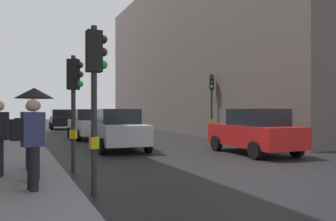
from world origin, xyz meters
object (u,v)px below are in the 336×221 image
object	(u,v)px
car_white_compact	(89,124)
traffic_light_mid_street	(212,94)
traffic_light_near_left	(95,78)
pedestrian_with_umbrella	(33,105)
car_silver_hatchback	(119,129)
pedestrian_with_black_backpack	(33,135)
traffic_light_far_median	(95,97)
pedestrian_with_grey_backpack	(30,139)
car_dark_suv	(62,119)
car_red_sedan	(255,131)
traffic_light_near_right	(74,92)

from	to	relation	value
car_white_compact	traffic_light_mid_street	bearing A→B (deg)	-26.33
traffic_light_near_left	car_white_compact	xyz separation A→B (m)	(2.52, 13.57, -1.49)
traffic_light_near_left	pedestrian_with_umbrella	world-z (taller)	traffic_light_near_left
car_silver_hatchback	pedestrian_with_black_backpack	size ratio (longest dim) A/B	2.45
traffic_light_far_median	traffic_light_mid_street	xyz separation A→B (m)	(4.91, -9.23, -0.08)
pedestrian_with_grey_backpack	car_dark_suv	bearing A→B (deg)	81.93
pedestrian_with_grey_backpack	car_silver_hatchback	bearing A→B (deg)	62.15
traffic_light_far_median	car_dark_suv	world-z (taller)	traffic_light_far_median
traffic_light_near_left	pedestrian_with_umbrella	distance (m)	2.91
traffic_light_near_left	car_red_sedan	distance (m)	8.16
car_white_compact	pedestrian_with_black_backpack	xyz separation A→B (m)	(-3.65, -12.45, 0.29)
car_silver_hatchback	pedestrian_with_black_backpack	world-z (taller)	pedestrian_with_black_backpack
traffic_light_mid_street	car_white_compact	size ratio (longest dim) A/B	0.91
traffic_light_near_left	car_silver_hatchback	xyz separation A→B (m)	(2.60, 7.37, -1.49)
pedestrian_with_umbrella	car_silver_hatchback	bearing A→B (deg)	52.15
traffic_light_mid_street	car_dark_suv	distance (m)	16.23
pedestrian_with_black_backpack	car_red_sedan	bearing A→B (deg)	18.37
traffic_light_mid_street	pedestrian_with_black_backpack	xyz separation A→B (m)	(-10.20, -9.21, -1.49)
traffic_light_far_median	car_red_sedan	xyz separation A→B (m)	(2.89, -15.72, -1.85)
pedestrian_with_umbrella	pedestrian_with_black_backpack	distance (m)	1.68
traffic_light_near_left	car_red_sedan	xyz separation A→B (m)	(7.05, 3.84, -1.49)
pedestrian_with_umbrella	car_white_compact	bearing A→B (deg)	71.83
traffic_light_mid_street	car_white_compact	distance (m)	7.51
traffic_light_near_left	pedestrian_with_black_backpack	bearing A→B (deg)	135.17
pedestrian_with_grey_backpack	pedestrian_with_black_backpack	bearing A→B (deg)	84.93
car_dark_suv	traffic_light_far_median	bearing A→B (deg)	-71.18
pedestrian_with_umbrella	traffic_light_near_left	bearing A→B (deg)	-68.34
traffic_light_mid_street	pedestrian_with_grey_backpack	size ratio (longest dim) A/B	2.17
traffic_light_mid_street	pedestrian_with_umbrella	distance (m)	12.73
traffic_light_mid_street	pedestrian_with_grey_backpack	bearing A→B (deg)	-135.26
traffic_light_near_right	pedestrian_with_black_backpack	distance (m)	2.20
car_red_sedan	pedestrian_with_black_backpack	world-z (taller)	pedestrian_with_black_backpack
traffic_light_near_right	car_white_compact	bearing A→B (deg)	76.94
traffic_light_far_median	car_silver_hatchback	xyz separation A→B (m)	(-1.56, -12.19, -1.85)
car_dark_suv	pedestrian_with_black_backpack	world-z (taller)	pedestrian_with_black_backpack
pedestrian_with_black_backpack	traffic_light_near_left	bearing A→B (deg)	-44.83
pedestrian_with_umbrella	pedestrian_with_grey_backpack	size ratio (longest dim) A/B	1.21
car_red_sedan	car_silver_hatchback	xyz separation A→B (m)	(-4.45, 3.54, 0.00)
traffic_light_mid_street	pedestrian_with_grey_backpack	world-z (taller)	traffic_light_mid_street
traffic_light_near_right	pedestrian_with_black_backpack	bearing A→B (deg)	-125.75
car_red_sedan	pedestrian_with_grey_backpack	size ratio (longest dim) A/B	2.42
traffic_light_near_left	traffic_light_mid_street	world-z (taller)	traffic_light_mid_street
car_silver_hatchback	traffic_light_mid_street	bearing A→B (deg)	24.62
car_dark_suv	car_white_compact	size ratio (longest dim) A/B	1.01
car_dark_suv	car_red_sedan	bearing A→B (deg)	-77.37
traffic_light_far_median	car_white_compact	size ratio (longest dim) A/B	0.93
traffic_light_near_left	car_dark_suv	size ratio (longest dim) A/B	0.80
car_red_sedan	car_dark_suv	bearing A→B (deg)	102.63
pedestrian_with_grey_backpack	pedestrian_with_black_backpack	xyz separation A→B (m)	(0.09, 0.98, 0.00)
traffic_light_near_right	car_white_compact	xyz separation A→B (m)	(2.53, 10.88, -1.34)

